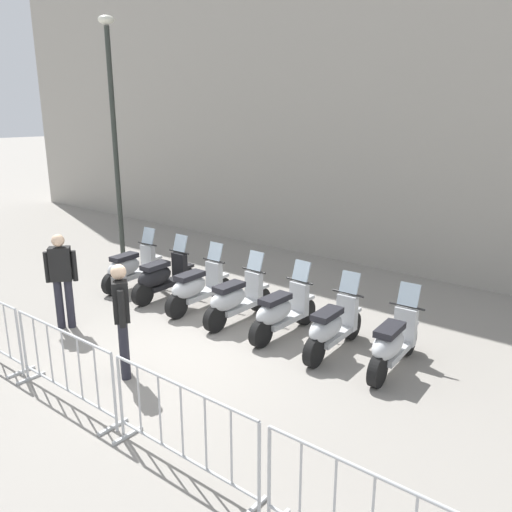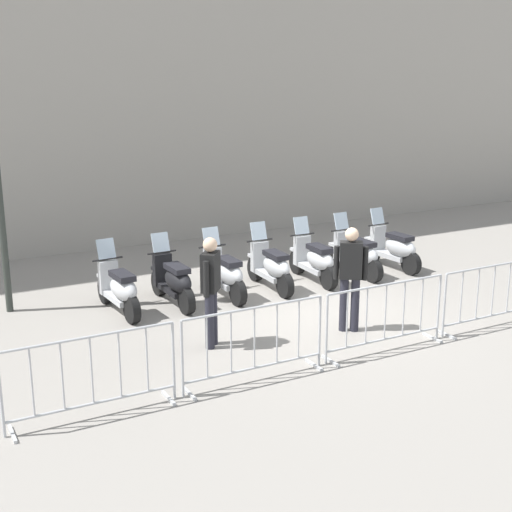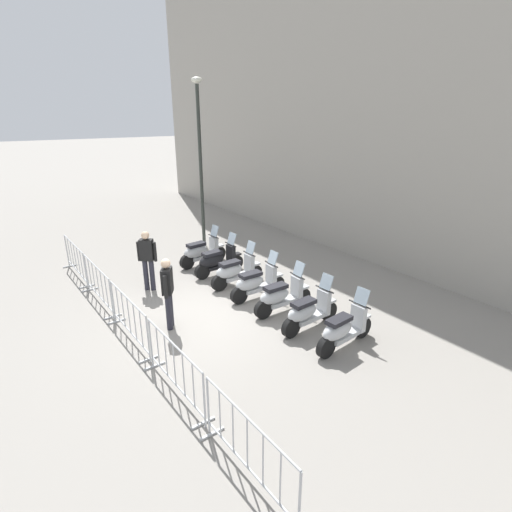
{
  "view_description": "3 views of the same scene",
  "coord_description": "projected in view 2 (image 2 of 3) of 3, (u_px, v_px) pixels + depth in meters",
  "views": [
    {
      "loc": [
        6.79,
        -3.92,
        3.9
      ],
      "look_at": [
        -0.23,
        2.13,
        1.22
      ],
      "focal_mm": 37.21,
      "sensor_mm": 36.0,
      "label": 1
    },
    {
      "loc": [
        -4.55,
        -10.57,
        4.12
      ],
      "look_at": [
        -0.88,
        0.97,
        0.91
      ],
      "focal_mm": 49.06,
      "sensor_mm": 36.0,
      "label": 2
    },
    {
      "loc": [
        8.64,
        -2.67,
        4.96
      ],
      "look_at": [
        -0.92,
        2.02,
        0.98
      ],
      "focal_mm": 28.61,
      "sensor_mm": 36.0,
      "label": 3
    }
  ],
  "objects": [
    {
      "name": "barrier_segment_1",
      "position": [
        254.0,
        344.0,
        9.5
      ],
      "size": [
        2.12,
        0.8,
        1.07
      ],
      "color": "#B2B5B7",
      "rests_on": "ground"
    },
    {
      "name": "building_facade",
      "position": [
        155.0,
        4.0,
        17.14
      ],
      "size": [
        27.96,
        7.5,
        11.44
      ],
      "primitive_type": "cube",
      "rotation": [
        0.0,
        0.0,
        0.18
      ],
      "color": "#9E998E",
      "rests_on": "ground"
    },
    {
      "name": "barrier_segment_0",
      "position": [
        92.0,
        377.0,
        8.48
      ],
      "size": [
        2.12,
        0.8,
        1.07
      ],
      "color": "#B2B5B7",
      "rests_on": "ground"
    },
    {
      "name": "motorcycle_1",
      "position": [
        174.0,
        281.0,
        12.6
      ],
      "size": [
        0.7,
        1.71,
        1.24
      ],
      "color": "black",
      "rests_on": "ground"
    },
    {
      "name": "officer_mid_plaza",
      "position": [
        211.0,
        286.0,
        10.57
      ],
      "size": [
        0.37,
        0.49,
        1.73
      ],
      "color": "#23232D",
      "rests_on": "ground"
    },
    {
      "name": "barrier_segment_2",
      "position": [
        385.0,
        318.0,
        10.52
      ],
      "size": [
        2.12,
        0.8,
        1.07
      ],
      "color": "#B2B5B7",
      "rests_on": "ground"
    },
    {
      "name": "motorcycle_6",
      "position": [
        394.0,
        248.0,
        14.94
      ],
      "size": [
        0.73,
        1.7,
        1.24
      ],
      "color": "black",
      "rests_on": "ground"
    },
    {
      "name": "ground_plane",
      "position": [
        321.0,
        316.0,
        12.13
      ],
      "size": [
        120.0,
        120.0,
        0.0
      ],
      "primitive_type": "plane",
      "color": "gray"
    },
    {
      "name": "motorcycle_4",
      "position": [
        315.0,
        260.0,
        13.99
      ],
      "size": [
        0.63,
        1.72,
        1.24
      ],
      "color": "black",
      "rests_on": "ground"
    },
    {
      "name": "barrier_segment_3",
      "position": [
        493.0,
        296.0,
        11.55
      ],
      "size": [
        2.12,
        0.8,
        1.07
      ],
      "color": "#B2B5B7",
      "rests_on": "ground"
    },
    {
      "name": "motorcycle_0",
      "position": [
        119.0,
        289.0,
        12.14
      ],
      "size": [
        0.73,
        1.7,
        1.24
      ],
      "color": "black",
      "rests_on": "ground"
    },
    {
      "name": "motorcycle_5",
      "position": [
        357.0,
        255.0,
        14.43
      ],
      "size": [
        0.7,
        1.71,
        1.24
      ],
      "color": "black",
      "rests_on": "ground"
    },
    {
      "name": "motorcycle_2",
      "position": [
        225.0,
        274.0,
        13.04
      ],
      "size": [
        0.68,
        1.71,
        1.24
      ],
      "color": "black",
      "rests_on": "ground"
    },
    {
      "name": "officer_near_row_end",
      "position": [
        350.0,
        273.0,
        11.22
      ],
      "size": [
        0.51,
        0.35,
        1.73
      ],
      "color": "#23232D",
      "rests_on": "ground"
    },
    {
      "name": "motorcycle_3",
      "position": [
        272.0,
        267.0,
        13.5
      ],
      "size": [
        0.63,
        1.72,
        1.24
      ],
      "color": "black",
      "rests_on": "ground"
    }
  ]
}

